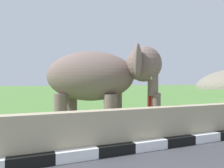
{
  "coord_description": "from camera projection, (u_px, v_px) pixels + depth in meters",
  "views": [
    {
      "loc": [
        -0.03,
        -0.55,
        1.65
      ],
      "look_at": [
        2.66,
        5.89,
        1.6
      ],
      "focal_mm": 33.98,
      "sensor_mm": 36.0,
      "label": 1
    }
  ],
  "objects": [
    {
      "name": "striped_curb",
      "position": [
        5.0,
        165.0,
        3.92
      ],
      "size": [
        16.2,
        0.2,
        0.24
      ],
      "color": "white",
      "rests_on": "ground_plane"
    },
    {
      "name": "barrier_parapet",
      "position": [
        115.0,
        130.0,
        5.1
      ],
      "size": [
        28.0,
        0.36,
        1.0
      ],
      "primitive_type": "cube",
      "color": "tan",
      "rests_on": "ground_plane"
    },
    {
      "name": "elephant",
      "position": [
        100.0,
        77.0,
        7.22
      ],
      "size": [
        3.95,
        3.59,
        2.83
      ],
      "color": "#766059",
      "rests_on": "ground_plane"
    },
    {
      "name": "person_handler",
      "position": [
        152.0,
        104.0,
        7.2
      ],
      "size": [
        0.39,
        0.62,
        1.66
      ],
      "color": "navy",
      "rests_on": "ground_plane"
    }
  ]
}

